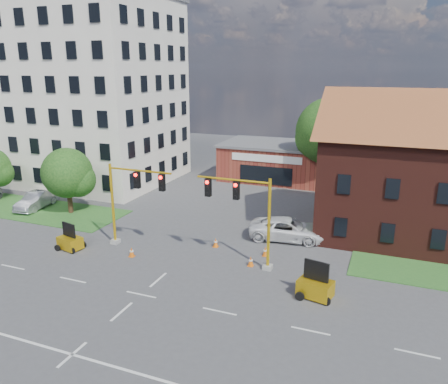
# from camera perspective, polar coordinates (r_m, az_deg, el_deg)

# --- Properties ---
(ground) EXTENTS (120.00, 120.00, 0.00)m
(ground) POSITION_cam_1_polar(r_m,az_deg,el_deg) (26.89, -10.76, -13.03)
(ground) COLOR #424245
(ground) RESTS_ON ground
(grass_verge_nw) EXTENTS (22.00, 6.00, 0.08)m
(grass_verge_nw) POSITION_cam_1_polar(r_m,az_deg,el_deg) (46.22, -25.40, -1.76)
(grass_verge_nw) COLOR #265921
(grass_verge_nw) RESTS_ON ground
(lane_markings) EXTENTS (60.00, 36.00, 0.01)m
(lane_markings) POSITION_cam_1_polar(r_m,az_deg,el_deg) (24.78, -14.58, -16.00)
(lane_markings) COLOR silver
(lane_markings) RESTS_ON ground
(office_block) EXTENTS (18.40, 15.40, 20.60)m
(office_block) POSITION_cam_1_polar(r_m,az_deg,el_deg) (53.14, -17.32, 12.51)
(office_block) COLOR silver
(office_block) RESTS_ON ground
(brick_shop) EXTENTS (12.40, 8.40, 4.30)m
(brick_shop) POSITION_cam_1_polar(r_m,az_deg,el_deg) (52.43, 6.73, 4.07)
(brick_shop) COLOR maroon
(brick_shop) RESTS_ON ground
(tree_large) EXTENTS (7.41, 7.06, 9.93)m
(tree_large) POSITION_cam_1_polar(r_m,az_deg,el_deg) (47.62, 14.02, 7.35)
(tree_large) COLOR #352013
(tree_large) RESTS_ON ground
(tree_nw_front) EXTENTS (4.72, 4.50, 6.04)m
(tree_nw_front) POSITION_cam_1_polar(r_m,az_deg,el_deg) (41.45, -19.48, 2.13)
(tree_nw_front) COLOR #352013
(tree_nw_front) RESTS_ON ground
(signal_mast_west) EXTENTS (5.30, 0.60, 6.20)m
(signal_mast_west) POSITION_cam_1_polar(r_m,az_deg,el_deg) (32.26, -12.06, -0.55)
(signal_mast_west) COLOR gray
(signal_mast_west) RESTS_ON ground
(signal_mast_east) EXTENTS (5.30, 0.60, 6.20)m
(signal_mast_east) POSITION_cam_1_polar(r_m,az_deg,el_deg) (28.53, 2.74, -2.40)
(signal_mast_east) COLOR gray
(signal_mast_east) RESTS_ON ground
(trailer_west) EXTENTS (1.93, 1.51, 1.95)m
(trailer_west) POSITION_cam_1_polar(r_m,az_deg,el_deg) (34.11, -19.47, -6.11)
(trailer_west) COLOR gold
(trailer_west) RESTS_ON ground
(trailer_east) EXTENTS (2.15, 1.66, 2.18)m
(trailer_east) POSITION_cam_1_polar(r_m,az_deg,el_deg) (26.39, 11.85, -12.01)
(trailer_east) COLOR gold
(trailer_east) RESTS_ON ground
(cone_a) EXTENTS (0.40, 0.40, 0.70)m
(cone_a) POSITION_cam_1_polar(r_m,az_deg,el_deg) (31.78, -11.98, -7.69)
(cone_a) COLOR #DB5C0B
(cone_a) RESTS_ON ground
(cone_b) EXTENTS (0.40, 0.40, 0.70)m
(cone_b) POSITION_cam_1_polar(r_m,az_deg,el_deg) (32.68, -1.10, -6.63)
(cone_b) COLOR #DB5C0B
(cone_b) RESTS_ON ground
(cone_c) EXTENTS (0.40, 0.40, 0.70)m
(cone_c) POSITION_cam_1_polar(r_m,az_deg,el_deg) (29.78, 3.51, -9.02)
(cone_c) COLOR #DB5C0B
(cone_c) RESTS_ON ground
(cone_d) EXTENTS (0.40, 0.40, 0.70)m
(cone_d) POSITION_cam_1_polar(r_m,az_deg,el_deg) (31.34, 5.41, -7.74)
(cone_d) COLOR #DB5C0B
(cone_d) RESTS_ON ground
(pickup_white) EXTENTS (6.29, 3.58, 1.66)m
(pickup_white) POSITION_cam_1_polar(r_m,az_deg,el_deg) (34.26, 8.35, -4.83)
(pickup_white) COLOR white
(pickup_white) RESTS_ON ground
(sedan_silver_front) EXTENTS (2.34, 5.00, 1.58)m
(sedan_silver_front) POSITION_cam_1_polar(r_m,az_deg,el_deg) (44.84, -23.30, -1.02)
(sedan_silver_front) COLOR #999CA0
(sedan_silver_front) RESTS_ON ground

